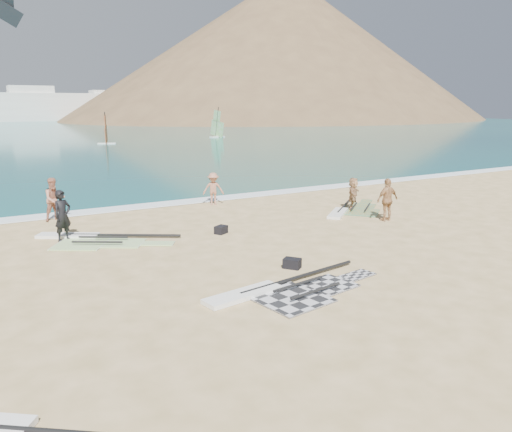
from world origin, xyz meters
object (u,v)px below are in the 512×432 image
beachgoer_left (54,199)px  rig_grey (284,291)px  person_wetsuit (63,216)px  beachgoer_mid (213,189)px  beachgoer_back (387,200)px  rig_orange (351,210)px  gear_bag_far (292,263)px  gear_bag_near (221,230)px  beachgoer_right (353,194)px  rig_green (92,240)px

beachgoer_left → rig_grey: bearing=-85.6°
person_wetsuit → beachgoer_mid: bearing=-3.9°
beachgoer_back → person_wetsuit: bearing=-13.1°
person_wetsuit → rig_orange: bearing=-33.5°
beachgoer_back → rig_orange: bearing=-86.9°
rig_grey → person_wetsuit: size_ratio=2.84×
rig_grey → gear_bag_far: gear_bag_far is taller
gear_bag_near → person_wetsuit: person_wetsuit is taller
person_wetsuit → beachgoer_back: 12.83m
rig_orange → beachgoer_mid: 6.68m
rig_grey → rig_orange: bearing=31.1°
person_wetsuit → beachgoer_back: size_ratio=1.03×
beachgoer_mid → beachgoer_right: beachgoer_mid is taller
rig_green → rig_orange: bearing=28.0°
gear_bag_near → beachgoer_mid: (2.18, 5.21, 0.64)m
gear_bag_near → gear_bag_far: size_ratio=0.95×
person_wetsuit → beachgoer_left: person_wetsuit is taller
rig_grey → gear_bag_far: size_ratio=10.56×
gear_bag_near → beachgoer_right: beachgoer_right is taller
rig_grey → beachgoer_right: (8.52, 7.11, 0.71)m
beachgoer_left → beachgoer_back: 14.00m
gear_bag_near → rig_green: bearing=162.4°
gear_bag_far → beachgoer_right: 9.12m
gear_bag_near → beachgoer_mid: beachgoer_mid is taller
rig_green → beachgoer_back: beachgoer_back is taller
rig_grey → beachgoer_back: bearing=20.7°
rig_green → beachgoer_back: size_ratio=2.60×
rig_green → beachgoer_mid: bearing=61.5°
rig_grey → person_wetsuit: bearing=107.2°
rig_grey → beachgoer_left: (-3.75, 11.84, 0.86)m
rig_grey → beachgoer_back: 9.59m
rig_green → beachgoer_left: size_ratio=2.57×
gear_bag_near → beachgoer_mid: 5.68m
beachgoer_right → gear_bag_near: bearing=141.5°
rig_orange → person_wetsuit: size_ratio=2.51×
person_wetsuit → beachgoer_mid: person_wetsuit is taller
person_wetsuit → beachgoer_right: size_ratio=1.22×
beachgoer_back → beachgoer_right: size_ratio=1.18×
beachgoer_mid → gear_bag_near: bearing=-91.0°
rig_orange → beachgoer_left: 13.03m
beachgoer_right → rig_orange: bearing=169.6°
rig_green → gear_bag_far: (4.49, -6.19, 0.10)m
rig_grey → gear_bag_near: gear_bag_near is taller
rig_grey → beachgoer_left: 12.45m
gear_bag_near → person_wetsuit: (-5.33, 1.92, 0.78)m
beachgoer_mid → person_wetsuit: bearing=-134.6°
person_wetsuit → beachgoer_left: (0.28, 3.61, -0.02)m
gear_bag_near → beachgoer_back: (7.00, -1.59, 0.75)m
rig_green → beachgoer_right: size_ratio=3.07×
gear_bag_near → gear_bag_far: same height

